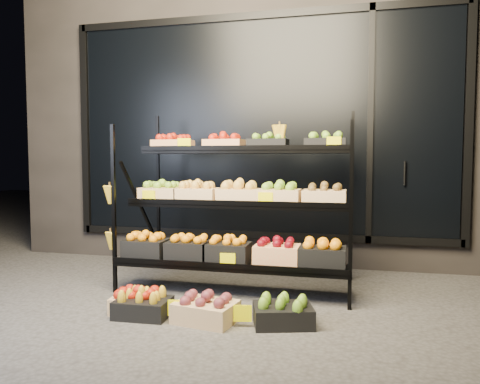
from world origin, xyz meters
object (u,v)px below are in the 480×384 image
(floor_crate_midright, at_px, (206,308))
(floor_crate_left, at_px, (137,301))
(display_rack, at_px, (236,203))
(floor_crate_midleft, at_px, (143,304))

(floor_crate_midright, bearing_deg, floor_crate_left, -177.73)
(display_rack, bearing_deg, floor_crate_midright, -89.21)
(floor_crate_midleft, distance_m, floor_crate_midright, 0.50)
(display_rack, bearing_deg, floor_crate_midleft, -116.60)
(display_rack, relative_size, floor_crate_midright, 4.53)
(display_rack, distance_m, floor_crate_midleft, 1.28)
(floor_crate_left, bearing_deg, display_rack, 51.93)
(display_rack, height_order, floor_crate_left, display_rack)
(display_rack, relative_size, floor_crate_midleft, 5.31)
(floor_crate_left, bearing_deg, floor_crate_midleft, -49.75)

